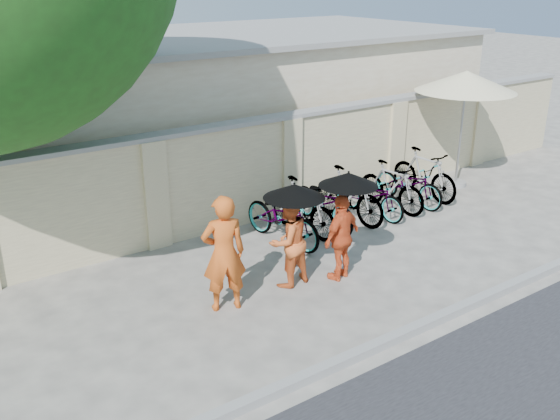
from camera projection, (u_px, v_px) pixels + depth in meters
ground at (303, 298)px, 9.70m from camera, size 80.00×80.00×0.00m
kerb at (380, 344)px, 8.39m from camera, size 40.00×0.16×0.12m
compound_wall at (246, 174)px, 12.32m from camera, size 20.00×0.30×2.00m
building_behind at (198, 106)px, 15.53m from camera, size 14.00×6.00×3.20m
monk_left at (224, 254)px, 9.09m from camera, size 0.75×0.61×1.80m
monk_center at (288, 241)px, 9.86m from camera, size 0.79×0.65×1.51m
parasol_center at (294, 191)px, 9.52m from camera, size 0.97×0.97×0.87m
monk_right at (342, 237)px, 10.08m from camera, size 0.92×0.56×1.46m
parasol_right at (348, 179)px, 9.67m from camera, size 0.94×0.94×1.01m
patio_umbrella at (466, 83)px, 13.89m from camera, size 2.82×2.82×2.68m
bike_0 at (283, 217)px, 11.51m from camera, size 0.91×1.98×1.00m
bike_1 at (303, 207)px, 11.91m from camera, size 0.68×1.84×1.08m
bike_2 at (324, 202)px, 12.26m from camera, size 0.79×1.94×1.00m
bike_3 at (349, 195)px, 12.49m from camera, size 0.72×1.88×1.10m
bike_4 at (371, 195)px, 12.79m from camera, size 0.77×1.76×0.90m
bike_5 at (391, 187)px, 13.08m from camera, size 0.65×1.76×1.04m
bike_6 at (409, 183)px, 13.44m from camera, size 0.80×1.83×0.93m
bike_7 at (424, 174)px, 13.79m from camera, size 0.55×1.84×1.10m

